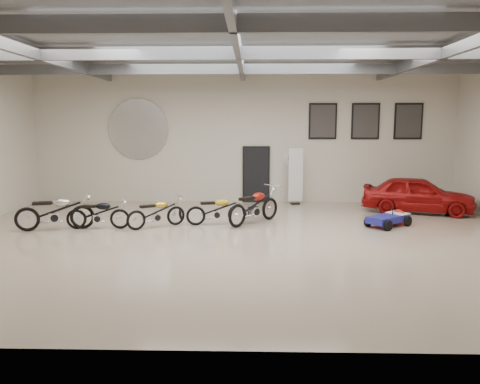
{
  "coord_description": "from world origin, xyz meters",
  "views": [
    {
      "loc": [
        0.34,
        -11.92,
        3.06
      ],
      "look_at": [
        0.0,
        1.2,
        1.1
      ],
      "focal_mm": 35.0,
      "sensor_mm": 36.0,
      "label": 1
    }
  ],
  "objects_px": {
    "motorcycle_silver": "(55,211)",
    "motorcycle_black": "(98,213)",
    "go_kart": "(391,215)",
    "motorcycle_yellow": "(217,209)",
    "vintage_car": "(418,194)",
    "banner_stand": "(296,178)",
    "motorcycle_red": "(254,205)",
    "motorcycle_gold": "(156,212)"
  },
  "relations": [
    {
      "from": "motorcycle_gold",
      "to": "go_kart",
      "type": "height_order",
      "value": "motorcycle_gold"
    },
    {
      "from": "banner_stand",
      "to": "motorcycle_gold",
      "type": "xyz_separation_m",
      "value": [
        -4.43,
        -4.07,
        -0.55
      ]
    },
    {
      "from": "banner_stand",
      "to": "motorcycle_gold",
      "type": "relative_size",
      "value": 1.14
    },
    {
      "from": "motorcycle_gold",
      "to": "motorcycle_yellow",
      "type": "bearing_deg",
      "value": -19.73
    },
    {
      "from": "motorcycle_yellow",
      "to": "motorcycle_red",
      "type": "bearing_deg",
      "value": -1.63
    },
    {
      "from": "go_kart",
      "to": "motorcycle_red",
      "type": "bearing_deg",
      "value": 137.77
    },
    {
      "from": "motorcycle_gold",
      "to": "motorcycle_black",
      "type": "bearing_deg",
      "value": 153.09
    },
    {
      "from": "motorcycle_gold",
      "to": "motorcycle_yellow",
      "type": "relative_size",
      "value": 0.99
    },
    {
      "from": "motorcycle_silver",
      "to": "go_kart",
      "type": "xyz_separation_m",
      "value": [
        9.78,
        0.81,
        -0.24
      ]
    },
    {
      "from": "motorcycle_red",
      "to": "vintage_car",
      "type": "bearing_deg",
      "value": -30.07
    },
    {
      "from": "banner_stand",
      "to": "motorcycle_red",
      "type": "bearing_deg",
      "value": -126.41
    },
    {
      "from": "motorcycle_black",
      "to": "motorcycle_gold",
      "type": "height_order",
      "value": "motorcycle_black"
    },
    {
      "from": "motorcycle_black",
      "to": "go_kart",
      "type": "distance_m",
      "value": 8.62
    },
    {
      "from": "motorcycle_black",
      "to": "motorcycle_silver",
      "type": "bearing_deg",
      "value": -174.37
    },
    {
      "from": "motorcycle_yellow",
      "to": "motorcycle_black",
      "type": "bearing_deg",
      "value": 179.4
    },
    {
      "from": "motorcycle_silver",
      "to": "motorcycle_yellow",
      "type": "xyz_separation_m",
      "value": [
        4.57,
        0.83,
        -0.09
      ]
    },
    {
      "from": "banner_stand",
      "to": "motorcycle_silver",
      "type": "distance_m",
      "value": 8.53
    },
    {
      "from": "motorcycle_black",
      "to": "vintage_car",
      "type": "distance_m",
      "value": 10.48
    },
    {
      "from": "banner_stand",
      "to": "motorcycle_gold",
      "type": "bearing_deg",
      "value": -149.26
    },
    {
      "from": "motorcycle_silver",
      "to": "vintage_car",
      "type": "bearing_deg",
      "value": 0.5
    },
    {
      "from": "banner_stand",
      "to": "go_kart",
      "type": "bearing_deg",
      "value": -67.28
    },
    {
      "from": "motorcycle_silver",
      "to": "motorcycle_yellow",
      "type": "relative_size",
      "value": 1.19
    },
    {
      "from": "motorcycle_silver",
      "to": "go_kart",
      "type": "distance_m",
      "value": 9.82
    },
    {
      "from": "motorcycle_silver",
      "to": "motorcycle_black",
      "type": "xyz_separation_m",
      "value": [
        1.18,
        0.18,
        -0.09
      ]
    },
    {
      "from": "motorcycle_black",
      "to": "motorcycle_yellow",
      "type": "xyz_separation_m",
      "value": [
        3.39,
        0.65,
        0.0
      ]
    },
    {
      "from": "motorcycle_black",
      "to": "motorcycle_yellow",
      "type": "relative_size",
      "value": 1.0
    },
    {
      "from": "motorcycle_black",
      "to": "vintage_car",
      "type": "relative_size",
      "value": 0.49
    },
    {
      "from": "motorcycle_gold",
      "to": "go_kart",
      "type": "bearing_deg",
      "value": -30.68
    },
    {
      "from": "motorcycle_black",
      "to": "motorcycle_red",
      "type": "relative_size",
      "value": 0.82
    },
    {
      "from": "banner_stand",
      "to": "motorcycle_red",
      "type": "height_order",
      "value": "banner_stand"
    },
    {
      "from": "motorcycle_black",
      "to": "motorcycle_gold",
      "type": "relative_size",
      "value": 1.01
    },
    {
      "from": "banner_stand",
      "to": "motorcycle_silver",
      "type": "relative_size",
      "value": 0.95
    },
    {
      "from": "banner_stand",
      "to": "go_kart",
      "type": "distance_m",
      "value": 4.49
    },
    {
      "from": "motorcycle_silver",
      "to": "vintage_car",
      "type": "xyz_separation_m",
      "value": [
        11.29,
        2.96,
        0.07
      ]
    },
    {
      "from": "motorcycle_silver",
      "to": "motorcycle_red",
      "type": "bearing_deg",
      "value": -3.94
    },
    {
      "from": "banner_stand",
      "to": "motorcycle_yellow",
      "type": "bearing_deg",
      "value": -138.46
    },
    {
      "from": "motorcycle_gold",
      "to": "vintage_car",
      "type": "distance_m",
      "value": 8.84
    },
    {
      "from": "banner_stand",
      "to": "motorcycle_gold",
      "type": "distance_m",
      "value": 6.04
    },
    {
      "from": "motorcycle_yellow",
      "to": "vintage_car",
      "type": "relative_size",
      "value": 0.49
    },
    {
      "from": "go_kart",
      "to": "vintage_car",
      "type": "relative_size",
      "value": 0.48
    },
    {
      "from": "motorcycle_silver",
      "to": "vintage_car",
      "type": "distance_m",
      "value": 11.67
    },
    {
      "from": "motorcycle_yellow",
      "to": "vintage_car",
      "type": "bearing_deg",
      "value": 6.05
    }
  ]
}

